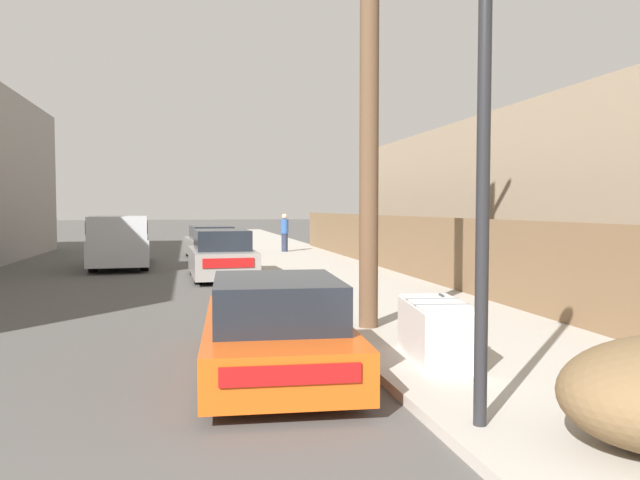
# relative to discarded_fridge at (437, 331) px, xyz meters

# --- Properties ---
(sidewalk_curb) EXTENTS (4.20, 63.00, 0.12)m
(sidewalk_curb) POSITION_rel_discarded_fridge_xyz_m (1.18, 17.61, -0.43)
(sidewalk_curb) COLOR #ADA89E
(sidewalk_curb) RESTS_ON ground
(discarded_fridge) EXTENTS (0.91, 1.69, 0.77)m
(discarded_fridge) POSITION_rel_discarded_fridge_xyz_m (0.00, 0.00, 0.00)
(discarded_fridge) COLOR silver
(discarded_fridge) RESTS_ON sidewalk_curb
(parked_sports_car_red) EXTENTS (1.98, 4.30, 1.23)m
(parked_sports_car_red) POSITION_rel_discarded_fridge_xyz_m (-2.06, 0.24, 0.06)
(parked_sports_car_red) COLOR #E05114
(parked_sports_car_red) RESTS_ON ground
(car_parked_mid) EXTENTS (1.90, 4.13, 1.43)m
(car_parked_mid) POSITION_rel_discarded_fridge_xyz_m (-2.17, 10.93, 0.17)
(car_parked_mid) COLOR gray
(car_parked_mid) RESTS_ON ground
(car_parked_far) EXTENTS (2.15, 4.69, 1.34)m
(car_parked_far) POSITION_rel_discarded_fridge_xyz_m (-2.21, 18.26, 0.14)
(car_parked_far) COLOR gray
(car_parked_far) RESTS_ON ground
(pickup_truck) EXTENTS (2.25, 5.92, 1.80)m
(pickup_truck) POSITION_rel_discarded_fridge_xyz_m (-5.40, 14.93, 0.41)
(pickup_truck) COLOR silver
(pickup_truck) RESTS_ON ground
(utility_pole) EXTENTS (1.80, 0.31, 8.17)m
(utility_pole) POSITION_rel_discarded_fridge_xyz_m (-0.23, 2.30, 3.81)
(utility_pole) COLOR brown
(utility_pole) RESTS_ON sidewalk_curb
(street_lamp) EXTENTS (0.26, 0.26, 4.16)m
(street_lamp) POSITION_rel_discarded_fridge_xyz_m (-0.56, -2.35, 2.07)
(street_lamp) COLOR #232326
(street_lamp) RESTS_ON sidewalk_curb
(wooden_fence) EXTENTS (0.08, 32.06, 1.71)m
(wooden_fence) POSITION_rel_discarded_fridge_xyz_m (3.13, 8.33, 0.48)
(wooden_fence) COLOR brown
(wooden_fence) RESTS_ON sidewalk_curb
(building_right_house) EXTENTS (6.00, 21.91, 4.73)m
(building_right_house) POSITION_rel_discarded_fridge_xyz_m (8.06, 8.61, 1.87)
(building_right_house) COLOR gray
(building_right_house) RESTS_ON ground
(pedestrian) EXTENTS (0.34, 0.34, 1.69)m
(pedestrian) POSITION_rel_discarded_fridge_xyz_m (1.10, 20.02, 0.49)
(pedestrian) COLOR #282D42
(pedestrian) RESTS_ON sidewalk_curb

